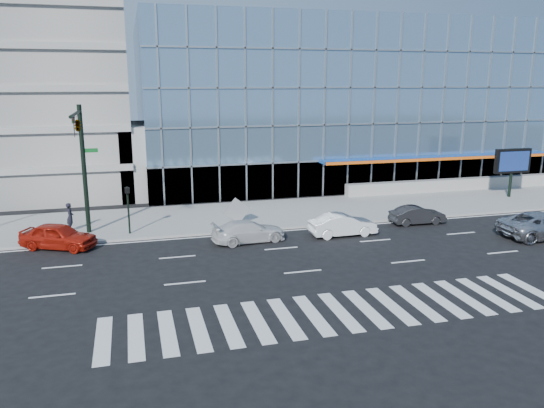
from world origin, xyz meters
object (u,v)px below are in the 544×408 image
Objects in this scene: ped_signal_post at (128,203)px; red_sedan at (58,236)px; white_sedan at (343,225)px; tilted_panel at (237,211)px; traffic_signal at (80,140)px; dark_sedan at (417,215)px; marquee_sign at (512,162)px; pedestrian at (70,217)px; white_suv at (249,231)px.

red_sedan is at bearing -158.89° from ped_signal_post.
tilted_panel is (-5.98, 3.92, 0.36)m from white_sedan.
red_sedan is at bearing 82.90° from white_sedan.
traffic_signal reaches higher than dark_sedan.
marquee_sign reaches higher than pedestrian.
dark_sedan is at bearing -78.94° from white_sedan.
ped_signal_post is at bearing 8.52° from traffic_signal.
ped_signal_post reaches higher than white_suv.
white_sedan is at bearing -30.94° from tilted_panel.
white_suv is at bearing 86.66° from white_sedan.
pedestrian is (-3.63, 1.73, -1.08)m from ped_signal_post.
pedestrian is at bearing 71.97° from white_sedan.
white_suv is at bearing -24.29° from ped_signal_post.
traffic_signal is at bearing -174.08° from marquee_sign.
traffic_signal is 11.29m from white_suv.
traffic_signal is at bearing 78.06° from white_sedan.
ped_signal_post reaches higher than pedestrian.
traffic_signal is 2.00× the size of marquee_sign.
dark_sedan is (12.00, 1.01, -0.03)m from white_suv.
traffic_signal is 16.68m from white_sedan.
ped_signal_post is 0.80× the size of dark_sedan.
dark_sedan is at bearing -92.15° from white_suv.
dark_sedan is at bearing -6.43° from ped_signal_post.
dark_sedan is (21.46, -1.76, -5.54)m from traffic_signal.
white_sedan is at bearing -112.05° from pedestrian.
red_sedan is (-10.97, 1.60, 0.09)m from white_suv.
traffic_signal is 5.64m from pedestrian.
white_sedan is (15.46, -3.03, -5.46)m from traffic_signal.
red_sedan reaches higher than white_suv.
marquee_sign reaches higher than ped_signal_post.
white_suv is 1.06× the size of white_sedan.
tilted_panel is (-11.98, 2.66, 0.44)m from dark_sedan.
traffic_signal reaches higher than white_sedan.
white_suv is 11.67m from pedestrian.
traffic_signal is 33.32m from marquee_sign.
red_sedan is at bearing 89.87° from dark_sedan.
ped_signal_post reaches higher than tilted_panel.
marquee_sign is 34.22m from pedestrian.
tilted_panel is at bearing -53.57° from red_sedan.
white_suv is 3.47× the size of tilted_panel.
ped_signal_post is at bearing -174.29° from marquee_sign.
traffic_signal is at bearing -26.39° from red_sedan.
traffic_signal is 1.82× the size of red_sedan.
white_suv is 1.20× the size of dark_sedan.
traffic_signal is 22.24m from dark_sedan.
white_sedan is at bearing -14.71° from ped_signal_post.
tilted_panel is at bearing -173.86° from marquee_sign.
red_sedan is at bearing -142.17° from traffic_signal.
red_sedan is 2.42× the size of pedestrian.
white_sedan is 17.38m from pedestrian.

